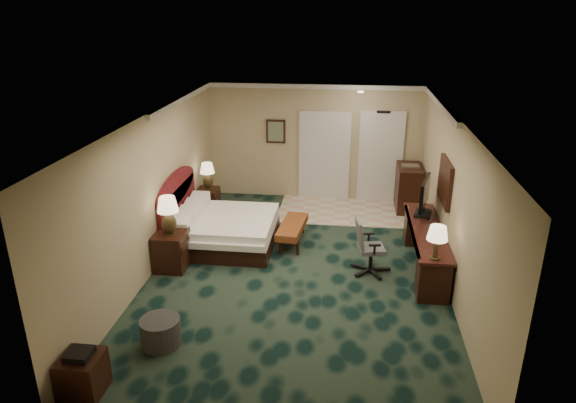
# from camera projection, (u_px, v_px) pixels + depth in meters

# --- Properties ---
(floor) EXTENTS (5.00, 7.50, 0.00)m
(floor) POSITION_uv_depth(u_px,v_px,m) (297.00, 271.00, 9.00)
(floor) COLOR black
(floor) RESTS_ON ground
(ceiling) EXTENTS (5.00, 7.50, 0.00)m
(ceiling) POSITION_uv_depth(u_px,v_px,m) (299.00, 119.00, 8.03)
(ceiling) COLOR white
(ceiling) RESTS_ON wall_back
(wall_back) EXTENTS (5.00, 0.00, 2.70)m
(wall_back) POSITION_uv_depth(u_px,v_px,m) (314.00, 143.00, 11.99)
(wall_back) COLOR tan
(wall_back) RESTS_ON ground
(wall_front) EXTENTS (5.00, 0.00, 2.70)m
(wall_front) POSITION_uv_depth(u_px,v_px,m) (260.00, 333.00, 5.04)
(wall_front) COLOR tan
(wall_front) RESTS_ON ground
(wall_left) EXTENTS (0.00, 7.50, 2.70)m
(wall_left) POSITION_uv_depth(u_px,v_px,m) (153.00, 193.00, 8.79)
(wall_left) COLOR tan
(wall_left) RESTS_ON ground
(wall_right) EXTENTS (0.00, 7.50, 2.70)m
(wall_right) POSITION_uv_depth(u_px,v_px,m) (453.00, 206.00, 8.24)
(wall_right) COLOR tan
(wall_right) RESTS_ON ground
(crown_molding) EXTENTS (5.00, 7.50, 0.10)m
(crown_molding) POSITION_uv_depth(u_px,v_px,m) (299.00, 122.00, 8.05)
(crown_molding) COLOR silver
(crown_molding) RESTS_ON wall_back
(tile_patch) EXTENTS (3.20, 1.70, 0.01)m
(tile_patch) POSITION_uv_depth(u_px,v_px,m) (350.00, 211.00, 11.59)
(tile_patch) COLOR #CFAF91
(tile_patch) RESTS_ON ground
(headboard) EXTENTS (0.12, 2.00, 1.40)m
(headboard) POSITION_uv_depth(u_px,v_px,m) (178.00, 207.00, 9.95)
(headboard) COLOR #4E0E15
(headboard) RESTS_ON ground
(entry_door) EXTENTS (1.02, 0.06, 2.18)m
(entry_door) POSITION_uv_depth(u_px,v_px,m) (380.00, 157.00, 11.90)
(entry_door) COLOR silver
(entry_door) RESTS_ON ground
(closet_doors) EXTENTS (1.20, 0.06, 2.10)m
(closet_doors) POSITION_uv_depth(u_px,v_px,m) (324.00, 156.00, 12.03)
(closet_doors) COLOR silver
(closet_doors) RESTS_ON ground
(wall_art) EXTENTS (0.45, 0.06, 0.55)m
(wall_art) POSITION_uv_depth(u_px,v_px,m) (276.00, 131.00, 11.96)
(wall_art) COLOR #4E6E5F
(wall_art) RESTS_ON wall_back
(wall_mirror) EXTENTS (0.05, 0.95, 0.75)m
(wall_mirror) POSITION_uv_depth(u_px,v_px,m) (445.00, 182.00, 8.73)
(wall_mirror) COLOR white
(wall_mirror) RESTS_ON wall_right
(bed) EXTENTS (1.85, 1.71, 0.59)m
(bed) POSITION_uv_depth(u_px,v_px,m) (226.00, 231.00, 9.88)
(bed) COLOR white
(bed) RESTS_ON ground
(nightstand_near) EXTENTS (0.53, 0.61, 0.67)m
(nightstand_near) POSITION_uv_depth(u_px,v_px,m) (172.00, 250.00, 9.00)
(nightstand_near) COLOR black
(nightstand_near) RESTS_ON ground
(nightstand_far) EXTENTS (0.45, 0.51, 0.56)m
(nightstand_far) POSITION_uv_depth(u_px,v_px,m) (208.00, 201.00, 11.42)
(nightstand_far) COLOR black
(nightstand_far) RESTS_ON ground
(lamp_near) EXTENTS (0.37, 0.37, 0.69)m
(lamp_near) POSITION_uv_depth(u_px,v_px,m) (168.00, 216.00, 8.71)
(lamp_near) COLOR black
(lamp_near) RESTS_ON nightstand_near
(lamp_far) EXTENTS (0.33, 0.33, 0.60)m
(lamp_far) POSITION_uv_depth(u_px,v_px,m) (208.00, 176.00, 11.22)
(lamp_far) COLOR black
(lamp_far) RESTS_ON nightstand_far
(bed_bench) EXTENTS (0.53, 1.24, 0.41)m
(bed_bench) POSITION_uv_depth(u_px,v_px,m) (292.00, 233.00, 10.00)
(bed_bench) COLOR brown
(bed_bench) RESTS_ON ground
(ottoman) EXTENTS (0.70, 0.70, 0.39)m
(ottoman) POSITION_uv_depth(u_px,v_px,m) (161.00, 332.00, 7.00)
(ottoman) COLOR #303034
(ottoman) RESTS_ON ground
(side_table) EXTENTS (0.47, 0.47, 0.51)m
(side_table) POSITION_uv_depth(u_px,v_px,m) (83.00, 375.00, 6.10)
(side_table) COLOR black
(side_table) RESTS_ON ground
(desk) EXTENTS (0.55, 2.54, 0.73)m
(desk) POSITION_uv_depth(u_px,v_px,m) (425.00, 248.00, 9.00)
(desk) COLOR black
(desk) RESTS_ON ground
(tv) EXTENTS (0.30, 0.88, 0.70)m
(tv) POSITION_uv_depth(u_px,v_px,m) (424.00, 197.00, 9.37)
(tv) COLOR black
(tv) RESTS_ON desk
(desk_lamp) EXTENTS (0.34, 0.34, 0.55)m
(desk_lamp) POSITION_uv_depth(u_px,v_px,m) (437.00, 243.00, 7.75)
(desk_lamp) COLOR black
(desk_lamp) RESTS_ON desk
(desk_chair) EXTENTS (0.66, 0.63, 0.98)m
(desk_chair) POSITION_uv_depth(u_px,v_px,m) (371.00, 246.00, 8.80)
(desk_chair) COLOR #4B4B50
(desk_chair) RESTS_ON ground
(minibar) EXTENTS (0.53, 0.96, 1.01)m
(minibar) POSITION_uv_depth(u_px,v_px,m) (408.00, 188.00, 11.54)
(minibar) COLOR black
(minibar) RESTS_ON ground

